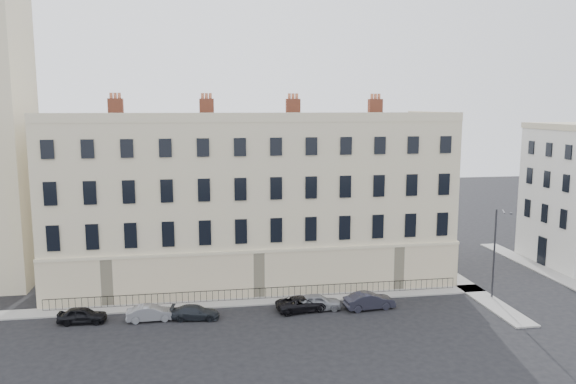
% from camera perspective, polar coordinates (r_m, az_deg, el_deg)
% --- Properties ---
extents(ground, '(160.00, 160.00, 0.00)m').
position_cam_1_polar(ground, '(44.79, 5.81, -12.71)').
color(ground, black).
rests_on(ground, ground).
extents(terrace, '(36.22, 12.22, 17.00)m').
position_cam_1_polar(terrace, '(53.13, -3.71, -0.86)').
color(terrace, beige).
rests_on(terrace, ground).
extents(pavement_terrace, '(48.00, 2.00, 0.12)m').
position_cam_1_polar(pavement_terrace, '(48.03, -7.64, -11.16)').
color(pavement_terrace, gray).
rests_on(pavement_terrace, ground).
extents(pavement_east_return, '(2.00, 24.00, 0.12)m').
position_cam_1_polar(pavement_east_return, '(56.31, 16.61, -8.45)').
color(pavement_east_return, gray).
rests_on(pavement_east_return, ground).
extents(pavement_adjacent, '(2.00, 20.00, 0.12)m').
position_cam_1_polar(pavement_adjacent, '(62.86, 24.08, -7.05)').
color(pavement_adjacent, gray).
rests_on(pavement_adjacent, ground).
extents(railings, '(35.00, 0.04, 0.96)m').
position_cam_1_polar(railings, '(48.50, -2.87, -10.27)').
color(railings, black).
rests_on(railings, ground).
extents(car_a, '(3.69, 1.66, 1.23)m').
position_cam_1_polar(car_a, '(46.33, -20.17, -11.66)').
color(car_a, black).
rests_on(car_a, ground).
extents(car_b, '(3.72, 1.41, 1.21)m').
position_cam_1_polar(car_b, '(45.32, -13.76, -11.84)').
color(car_b, slate).
rests_on(car_b, ground).
extents(car_c, '(3.90, 2.01, 1.08)m').
position_cam_1_polar(car_c, '(44.95, -9.40, -11.96)').
color(car_c, black).
rests_on(car_c, ground).
extents(car_d, '(4.51, 2.56, 1.19)m').
position_cam_1_polar(car_d, '(46.04, 1.48, -11.26)').
color(car_d, black).
rests_on(car_d, ground).
extents(car_e, '(3.92, 1.65, 1.32)m').
position_cam_1_polar(car_e, '(46.26, 3.00, -11.09)').
color(car_e, gray).
rests_on(car_e, ground).
extents(car_f, '(4.25, 1.83, 1.36)m').
position_cam_1_polar(car_f, '(46.86, 8.26, -10.88)').
color(car_f, '#21212C').
rests_on(car_f, ground).
extents(streetlamp, '(0.83, 1.57, 7.78)m').
position_cam_1_polar(streetlamp, '(50.79, 20.33, -5.52)').
color(streetlamp, '#2B2C30').
rests_on(streetlamp, ground).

